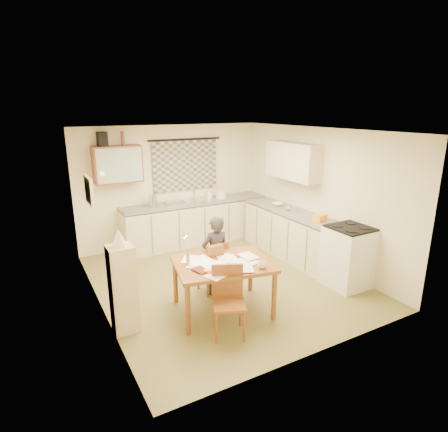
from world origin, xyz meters
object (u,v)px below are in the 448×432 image
stove (348,256)px  chair_far (213,276)px  person (215,255)px  counter_right (300,238)px  counter_back (199,222)px  shelf_stand (123,289)px  dining_table (223,286)px

stove → chair_far: size_ratio=1.19×
chair_far → person: (0.02, -0.06, 0.37)m
counter_right → stove: bearing=-90.0°
counter_back → stove: bearing=-68.1°
counter_back → counter_right: bearing=-56.8°
counter_right → chair_far: bearing=-171.2°
stove → shelf_stand: size_ratio=0.85×
dining_table → person: bearing=84.4°
shelf_stand → person: bearing=13.1°
counter_back → person: person is taller
counter_right → stove: (0.00, -1.18, 0.05)m
dining_table → shelf_stand: shelf_stand is taller
counter_back → counter_right: same height
dining_table → chair_far: bearing=87.9°
stove → dining_table: bearing=172.7°
stove → dining_table: 2.20m
stove → person: size_ratio=0.80×
chair_far → shelf_stand: shelf_stand is taller
stove → dining_table: stove is taller
counter_right → chair_far: (-2.04, -0.31, -0.19)m
counter_back → shelf_stand: 3.49m
counter_back → counter_right: size_ratio=1.12×
dining_table → counter_back: bearing=82.9°
stove → shelf_stand: (-3.54, 0.45, 0.09)m
shelf_stand → counter_right: bearing=11.7°
counter_right → shelf_stand: (-3.54, -0.73, 0.14)m
shelf_stand → counter_back: bearing=48.7°
stove → counter_right: bearing=90.0°
chair_far → shelf_stand: (-1.50, -0.42, 0.33)m
dining_table → shelf_stand: 1.39m
person → chair_far: bearing=-71.9°
counter_back → counter_right: (1.24, -1.89, -0.00)m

